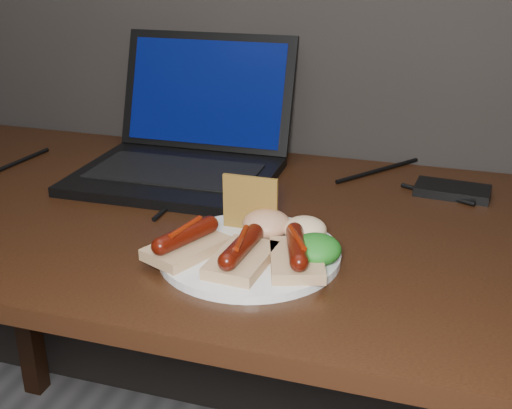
% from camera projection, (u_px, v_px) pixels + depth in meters
% --- Properties ---
extents(desk, '(1.40, 0.70, 0.75)m').
position_uv_depth(desk, '(207.00, 259.00, 1.11)').
color(desk, black).
rests_on(desk, ground).
extents(laptop, '(0.37, 0.38, 0.25)m').
position_uv_depth(laptop, '(187.00, 146.00, 1.24)').
color(laptop, black).
rests_on(laptop, desk).
extents(hard_drive, '(0.13, 0.08, 0.02)m').
position_uv_depth(hard_drive, '(452.00, 190.00, 1.14)').
color(hard_drive, black).
rests_on(hard_drive, desk).
extents(desk_cables, '(0.90, 0.44, 0.01)m').
position_uv_depth(desk_cables, '(238.00, 179.00, 1.21)').
color(desk_cables, black).
rests_on(desk_cables, desk).
extents(plate, '(0.31, 0.31, 0.01)m').
position_uv_depth(plate, '(250.00, 253.00, 0.92)').
color(plate, silver).
rests_on(plate, desk).
extents(bread_sausage_left, '(0.11, 0.13, 0.04)m').
position_uv_depth(bread_sausage_left, '(186.00, 242.00, 0.90)').
color(bread_sausage_left, tan).
rests_on(bread_sausage_left, plate).
extents(bread_sausage_center, '(0.08, 0.12, 0.04)m').
position_uv_depth(bread_sausage_center, '(241.00, 254.00, 0.87)').
color(bread_sausage_center, tan).
rests_on(bread_sausage_center, plate).
extents(bread_sausage_right, '(0.10, 0.13, 0.04)m').
position_uv_depth(bread_sausage_right, '(297.00, 254.00, 0.87)').
color(bread_sausage_right, tan).
rests_on(bread_sausage_right, plate).
extents(crispbread, '(0.09, 0.01, 0.08)m').
position_uv_depth(crispbread, '(250.00, 203.00, 0.97)').
color(crispbread, '#A87D2E').
rests_on(crispbread, plate).
extents(salad_greens, '(0.07, 0.07, 0.04)m').
position_uv_depth(salad_greens, '(316.00, 249.00, 0.87)').
color(salad_greens, '#105210').
rests_on(salad_greens, plate).
extents(salsa_mound, '(0.07, 0.07, 0.04)m').
position_uv_depth(salsa_mound, '(266.00, 224.00, 0.95)').
color(salsa_mound, '#A32510').
rests_on(salsa_mound, plate).
extents(coleslaw_mound, '(0.06, 0.06, 0.04)m').
position_uv_depth(coleslaw_mound, '(305.00, 229.00, 0.94)').
color(coleslaw_mound, silver).
rests_on(coleslaw_mound, plate).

